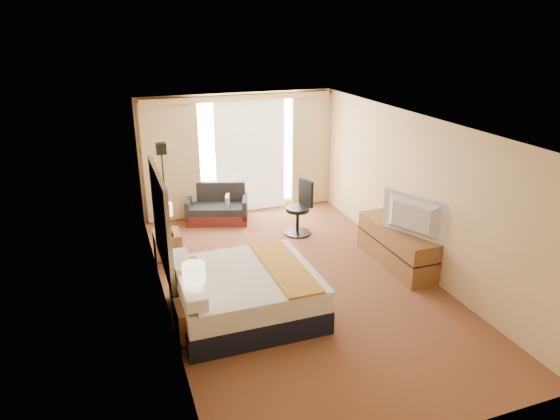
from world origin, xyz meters
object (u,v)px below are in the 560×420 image
object	(u,v)px
media_dresser	(396,246)
desk_chair	(300,210)
nightstand_left	(194,323)
lamp_left	(194,274)
floor_lamp	(163,173)
loveseat	(218,209)
nightstand_right	(168,247)
television	(410,217)
bed	(245,293)
lamp_right	(165,210)

from	to	relation	value
media_dresser	desk_chair	size ratio (longest dim) A/B	1.64
nightstand_left	lamp_left	distance (m)	0.75
floor_lamp	loveseat	bearing A→B (deg)	32.83
loveseat	desk_chair	size ratio (longest dim) A/B	1.29
nightstand_right	lamp_left	distance (m)	2.66
nightstand_left	floor_lamp	bearing A→B (deg)	87.96
floor_lamp	television	size ratio (longest dim) A/B	1.65
nightstand_right	media_dresser	size ratio (longest dim) A/B	0.31
loveseat	floor_lamp	bearing A→B (deg)	-129.26
bed	television	size ratio (longest dim) A/B	1.67
lamp_right	television	xyz separation A→B (m)	(3.64, -1.87, 0.08)
media_dresser	floor_lamp	bearing A→B (deg)	147.28
bed	television	distance (m)	2.93
bed	lamp_right	size ratio (longest dim) A/B	3.67
nightstand_right	desk_chair	world-z (taller)	desk_chair
lamp_left	television	size ratio (longest dim) A/B	0.52
nightstand_left	loveseat	distance (m)	4.27
nightstand_left	floor_lamp	world-z (taller)	floor_lamp
floor_lamp	desk_chair	size ratio (longest dim) A/B	1.77
media_dresser	lamp_right	distance (m)	4.02
nightstand_right	desk_chair	xyz separation A→B (m)	(2.66, 0.39, 0.21)
desk_chair	lamp_left	bearing A→B (deg)	-144.86
loveseat	desk_chair	distance (m)	1.85
nightstand_right	loveseat	xyz separation A→B (m)	(1.26, 1.58, -0.01)
lamp_right	television	bearing A→B (deg)	-27.19
nightstand_left	media_dresser	xyz separation A→B (m)	(3.70, 1.05, 0.07)
media_dresser	loveseat	size ratio (longest dim) A/B	1.27
bed	loveseat	xyz separation A→B (m)	(0.45, 3.68, -0.09)
desk_chair	lamp_right	distance (m)	2.72
floor_lamp	television	world-z (taller)	floor_lamp
bed	floor_lamp	world-z (taller)	floor_lamp
media_dresser	lamp_right	xyz separation A→B (m)	(-3.69, 1.46, 0.61)
nightstand_right	lamp_right	distance (m)	0.69
nightstand_right	lamp_left	size ratio (longest dim) A/B	0.90
bed	nightstand_right	bearing A→B (deg)	111.08
floor_lamp	lamp_left	bearing A→B (deg)	-91.47
lamp_right	media_dresser	bearing A→B (deg)	-21.60
lamp_right	television	size ratio (longest dim) A/B	0.45
nightstand_right	television	size ratio (longest dim) A/B	0.47
lamp_right	nightstand_right	bearing A→B (deg)	-133.00
media_dresser	lamp_left	world-z (taller)	lamp_left
nightstand_right	floor_lamp	distance (m)	1.39
bed	lamp_right	world-z (taller)	lamp_right
lamp_right	television	world-z (taller)	television
bed	lamp_right	bearing A→B (deg)	110.74
floor_lamp	nightstand_left	bearing A→B (deg)	-92.04
loveseat	lamp_right	distance (m)	2.13
desk_chair	loveseat	bearing A→B (deg)	126.36
lamp_left	lamp_right	xyz separation A→B (m)	(-0.02, 2.57, -0.06)
nightstand_right	desk_chair	size ratio (longest dim) A/B	0.50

